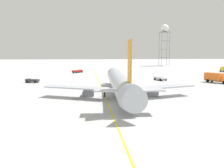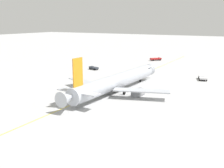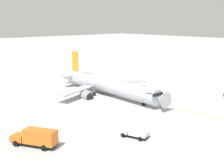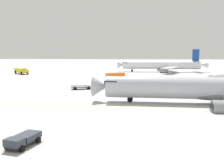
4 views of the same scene
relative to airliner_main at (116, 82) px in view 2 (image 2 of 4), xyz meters
The scene contains 6 objects.
ground_plane 3.60m from the airliner_main, 150.39° to the left, with size 600.00×600.00×0.00m, color #B2B2B2.
airliner_main is the anchor object (origin of this frame).
baggage_truck_truck 35.54m from the airliner_main, 136.22° to the right, with size 2.80×4.39×1.22m.
ops_pickup_truck 63.35m from the airliner_main, 169.44° to the right, with size 5.63×5.16×1.41m.
pushback_tug_truck 33.23m from the airliner_main, 147.31° to the left, with size 5.59×3.67×1.30m.
taxiway_centreline 4.44m from the airliner_main, 91.18° to the right, with size 170.17×0.52×0.01m.
Camera 2 is at (64.62, 33.15, 19.36)m, focal length 42.24 mm.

